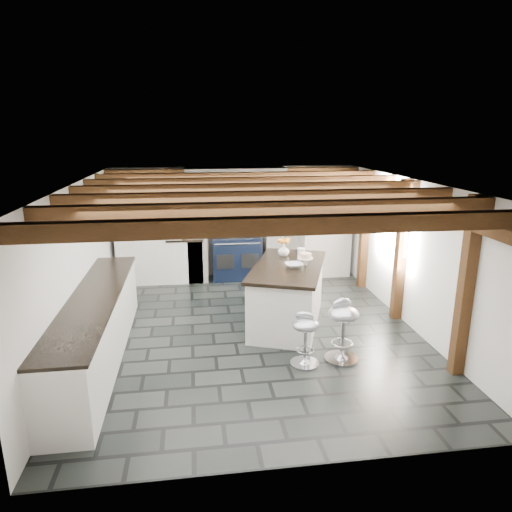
{
  "coord_description": "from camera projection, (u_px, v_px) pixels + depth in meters",
  "views": [
    {
      "loc": [
        -0.86,
        -6.47,
        3.02
      ],
      "look_at": [
        0.1,
        0.4,
        1.1
      ],
      "focal_mm": 32.0,
      "sensor_mm": 36.0,
      "label": 1
    }
  ],
  "objects": [
    {
      "name": "ground",
      "position": [
        253.0,
        331.0,
        7.1
      ],
      "size": [
        6.0,
        6.0,
        0.0
      ],
      "primitive_type": "plane",
      "color": "black",
      "rests_on": "ground"
    },
    {
      "name": "room_shell",
      "position": [
        209.0,
        244.0,
        8.09
      ],
      "size": [
        6.0,
        6.03,
        6.0
      ],
      "color": "white",
      "rests_on": "ground"
    },
    {
      "name": "range_cooker",
      "position": [
        236.0,
        257.0,
        9.53
      ],
      "size": [
        1.0,
        0.63,
        0.99
      ],
      "color": "black",
      "rests_on": "ground"
    },
    {
      "name": "kitchen_island",
      "position": [
        288.0,
        293.0,
        7.28
      ],
      "size": [
        1.65,
        2.21,
        1.3
      ],
      "rotation": [
        0.0,
        0.0,
        -0.35
      ],
      "color": "white",
      "rests_on": "ground"
    },
    {
      "name": "bar_stool_near",
      "position": [
        343.0,
        323.0,
        6.08
      ],
      "size": [
        0.53,
        0.53,
        0.86
      ],
      "rotation": [
        0.0,
        0.0,
        0.33
      ],
      "color": "silver",
      "rests_on": "ground"
    },
    {
      "name": "bar_stool_far",
      "position": [
        306.0,
        333.0,
        5.98
      ],
      "size": [
        0.47,
        0.47,
        0.72
      ],
      "rotation": [
        0.0,
        0.0,
        -0.42
      ],
      "color": "silver",
      "rests_on": "ground"
    }
  ]
}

